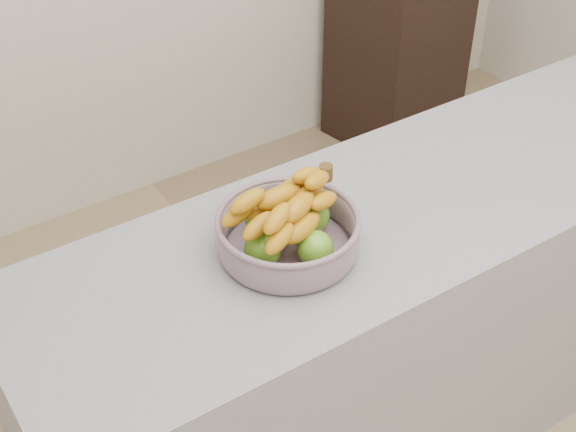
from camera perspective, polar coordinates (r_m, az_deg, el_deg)
name	(u,v)px	position (r m, az deg, el deg)	size (l,w,h in m)	color
counter	(385,331)	(2.29, 6.92, -8.10)	(2.00, 0.60, 0.90)	gray
cabinet	(399,35)	(3.78, 7.92, 12.60)	(0.55, 0.44, 0.98)	black
fruit_bowl	(288,231)	(1.79, -0.01, -1.04)	(0.33, 0.33, 0.17)	#8D9AAA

